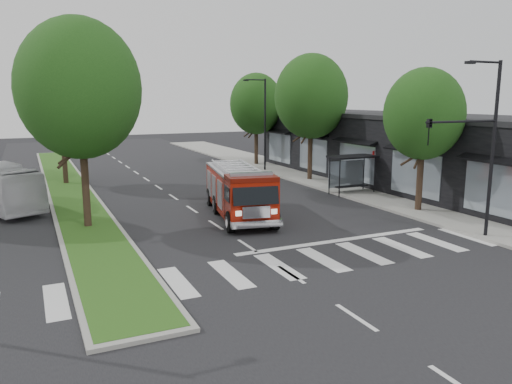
# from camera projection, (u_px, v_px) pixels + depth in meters

# --- Properties ---
(ground) EXTENTS (140.00, 140.00, 0.00)m
(ground) POSITION_uv_depth(u_px,v_px,m) (247.00, 246.00, 21.89)
(ground) COLOR black
(ground) RESTS_ON ground
(sidewalk_right) EXTENTS (5.00, 80.00, 0.15)m
(sidewalk_right) POSITION_uv_depth(u_px,v_px,m) (350.00, 187.00, 35.94)
(sidewalk_right) COLOR gray
(sidewalk_right) RESTS_ON ground
(median) EXTENTS (3.00, 50.00, 0.15)m
(median) POSITION_uv_depth(u_px,v_px,m) (68.00, 188.00, 35.47)
(median) COLOR gray
(median) RESTS_ON ground
(storefront_row) EXTENTS (8.00, 30.00, 5.00)m
(storefront_row) POSITION_uv_depth(u_px,v_px,m) (401.00, 151.00, 37.34)
(storefront_row) COLOR black
(storefront_row) RESTS_ON ground
(bus_shelter) EXTENTS (3.20, 1.60, 2.61)m
(bus_shelter) POSITION_uv_depth(u_px,v_px,m) (351.00, 164.00, 33.38)
(bus_shelter) COLOR black
(bus_shelter) RESTS_ON ground
(tree_right_near) EXTENTS (4.40, 4.40, 8.05)m
(tree_right_near) POSITION_uv_depth(u_px,v_px,m) (424.00, 114.00, 27.38)
(tree_right_near) COLOR black
(tree_right_near) RESTS_ON ground
(tree_right_mid) EXTENTS (5.60, 5.60, 9.72)m
(tree_right_mid) POSITION_uv_depth(u_px,v_px,m) (311.00, 97.00, 37.90)
(tree_right_mid) COLOR black
(tree_right_mid) RESTS_ON ground
(tree_right_far) EXTENTS (5.00, 5.00, 8.73)m
(tree_right_far) POSITION_uv_depth(u_px,v_px,m) (256.00, 104.00, 46.95)
(tree_right_far) COLOR black
(tree_right_far) RESTS_ON ground
(tree_median_near) EXTENTS (5.80, 5.80, 10.16)m
(tree_median_near) POSITION_uv_depth(u_px,v_px,m) (79.00, 89.00, 23.51)
(tree_median_near) COLOR black
(tree_median_near) RESTS_ON ground
(tree_median_far) EXTENTS (5.60, 5.60, 9.72)m
(tree_median_far) POSITION_uv_depth(u_px,v_px,m) (60.00, 97.00, 36.06)
(tree_median_far) COLOR black
(tree_median_far) RESTS_ON ground
(streetlight_right_near) EXTENTS (4.08, 0.22, 8.00)m
(streetlight_right_near) POSITION_uv_depth(u_px,v_px,m) (480.00, 138.00, 21.85)
(streetlight_right_near) COLOR black
(streetlight_right_near) RESTS_ON ground
(streetlight_right_far) EXTENTS (2.11, 0.20, 8.00)m
(streetlight_right_far) POSITION_uv_depth(u_px,v_px,m) (263.00, 120.00, 43.16)
(streetlight_right_far) COLOR black
(streetlight_right_far) RESTS_ON ground
(fire_engine) EXTENTS (3.95, 8.57, 2.86)m
(fire_engine) POSITION_uv_depth(u_px,v_px,m) (239.00, 192.00, 27.12)
(fire_engine) COLOR #5A0D04
(fire_engine) RESTS_ON ground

